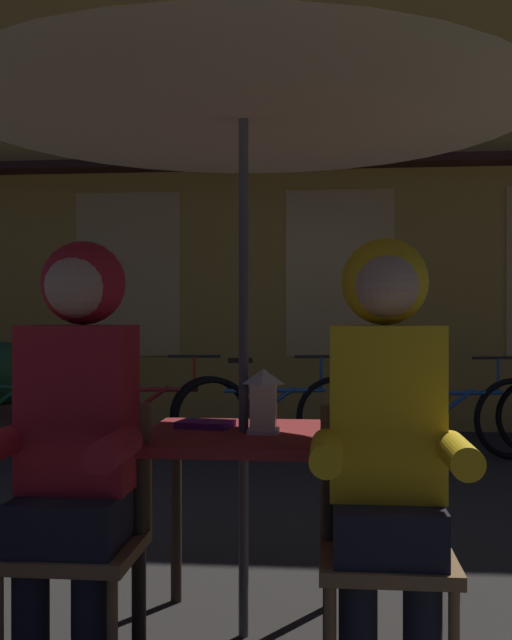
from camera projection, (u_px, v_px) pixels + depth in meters
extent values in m
plane|color=#2D2B28|center=(244.00, 636.00, 2.78)|extent=(60.00, 60.00, 0.00)
cube|color=maroon|center=(244.00, 437.00, 2.77)|extent=(0.72, 0.72, 0.04)
cylinder|color=#2D2319|center=(138.00, 564.00, 2.50)|extent=(0.04, 0.04, 0.70)
cylinder|color=#2D2319|center=(330.00, 570.00, 2.44)|extent=(0.04, 0.04, 0.70)
cylinder|color=#2D2319|center=(176.00, 515.00, 3.11)|extent=(0.04, 0.04, 0.70)
cylinder|color=#2D2319|center=(330.00, 519.00, 3.05)|extent=(0.04, 0.04, 0.70)
cylinder|color=#4C4C51|center=(244.00, 325.00, 2.77)|extent=(0.04, 0.04, 2.25)
cone|color=tan|center=(244.00, 66.00, 2.77)|extent=(2.10, 2.10, 0.38)
sphere|color=#4C4C51|center=(244.00, 5.00, 2.77)|extent=(0.06, 0.06, 0.06)
cube|color=white|center=(263.00, 431.00, 2.74)|extent=(0.11, 0.11, 0.02)
cube|color=white|center=(263.00, 406.00, 2.74)|extent=(0.09, 0.09, 0.16)
pyramid|color=white|center=(263.00, 376.00, 2.74)|extent=(0.11, 0.11, 0.06)
cube|color=olive|center=(74.00, 551.00, 2.38)|extent=(0.40, 0.40, 0.04)
cylinder|color=olive|center=(141.00, 604.00, 2.54)|extent=(0.03, 0.03, 0.41)
cylinder|color=olive|center=(42.00, 601.00, 2.57)|extent=(0.03, 0.03, 0.41)
cube|color=olive|center=(93.00, 465.00, 2.56)|extent=(0.40, 0.03, 0.42)
cube|color=olive|center=(387.00, 560.00, 2.29)|extent=(0.40, 0.40, 0.04)
cylinder|color=olive|center=(437.00, 615.00, 2.44)|extent=(0.03, 0.03, 0.41)
cylinder|color=olive|center=(330.00, 611.00, 2.48)|extent=(0.03, 0.03, 0.41)
cube|color=olive|center=(383.00, 471.00, 2.47)|extent=(0.40, 0.03, 0.42)
cylinder|color=black|center=(90.00, 634.00, 2.25)|extent=(0.11, 0.11, 0.45)
cylinder|color=black|center=(31.00, 632.00, 2.27)|extent=(0.11, 0.11, 0.45)
cube|color=black|center=(74.00, 518.00, 2.38)|extent=(0.32, 0.36, 0.16)
cube|color=red|center=(78.00, 408.00, 2.42)|extent=(0.34, 0.22, 0.52)
cylinder|color=red|center=(115.00, 449.00, 2.18)|extent=(0.09, 0.30, 0.09)
sphere|color=tan|center=(78.00, 286.00, 2.42)|extent=(0.21, 0.21, 0.21)
sphere|color=red|center=(83.00, 283.00, 2.47)|extent=(0.27, 0.27, 0.27)
cube|color=black|center=(387.00, 526.00, 2.29)|extent=(0.32, 0.36, 0.16)
cube|color=yellow|center=(386.00, 411.00, 2.33)|extent=(0.34, 0.22, 0.52)
cylinder|color=yellow|center=(459.00, 455.00, 2.09)|extent=(0.09, 0.30, 0.09)
cylinder|color=yellow|center=(326.00, 452.00, 2.13)|extent=(0.09, 0.30, 0.09)
sphere|color=tan|center=(386.00, 284.00, 2.33)|extent=(0.21, 0.21, 0.21)
sphere|color=yellow|center=(385.00, 282.00, 2.38)|extent=(0.27, 0.27, 0.27)
cube|color=gold|center=(236.00, 135.00, 8.20)|extent=(10.00, 0.60, 6.20)
cube|color=#E0B260|center=(128.00, 274.00, 8.01)|extent=(1.10, 0.02, 1.70)
cube|color=#E0B260|center=(340.00, 273.00, 7.80)|extent=(1.10, 0.02, 1.70)
cube|color=#331914|center=(231.00, 164.00, 7.76)|extent=(9.00, 0.36, 0.08)
torus|color=black|center=(61.00, 413.00, 6.56)|extent=(0.66, 0.10, 0.66)
cylinder|color=#236B3D|center=(5.00, 387.00, 6.64)|extent=(0.84, 0.10, 0.04)
cylinder|color=#236B3D|center=(47.00, 372.00, 6.58)|extent=(0.02, 0.02, 0.28)
cylinder|color=black|center=(47.00, 355.00, 6.57)|extent=(0.44, 0.06, 0.02)
torus|color=black|center=(209.00, 415.00, 6.42)|extent=(0.66, 0.09, 0.66)
torus|color=black|center=(88.00, 415.00, 6.46)|extent=(0.66, 0.09, 0.66)
cylinder|color=maroon|center=(148.00, 389.00, 6.44)|extent=(0.84, 0.08, 0.04)
cylinder|color=maroon|center=(134.00, 411.00, 6.45)|extent=(0.61, 0.07, 0.44)
cylinder|color=maroon|center=(115.00, 375.00, 6.45)|extent=(0.02, 0.02, 0.24)
cube|color=black|center=(115.00, 360.00, 6.45)|extent=(0.20, 0.09, 0.04)
cylinder|color=maroon|center=(194.00, 373.00, 6.43)|extent=(0.02, 0.02, 0.28)
cylinder|color=black|center=(194.00, 356.00, 6.43)|extent=(0.44, 0.05, 0.02)
torus|color=black|center=(336.00, 416.00, 6.38)|extent=(0.66, 0.15, 0.66)
torus|color=black|center=(213.00, 417.00, 6.32)|extent=(0.66, 0.15, 0.66)
cylinder|color=#1E4C93|center=(275.00, 390.00, 6.35)|extent=(0.83, 0.16, 0.04)
cylinder|color=#1E4C93|center=(260.00, 412.00, 6.34)|extent=(0.60, 0.13, 0.44)
cylinder|color=#1E4C93|center=(240.00, 376.00, 6.33)|extent=(0.02, 0.02, 0.24)
cube|color=black|center=(240.00, 360.00, 6.33)|extent=(0.21, 0.11, 0.04)
cylinder|color=#1E4C93|center=(321.00, 373.00, 6.37)|extent=(0.02, 0.02, 0.28)
cylinder|color=black|center=(321.00, 357.00, 6.37)|extent=(0.44, 0.09, 0.02)
torus|color=black|center=(512.00, 419.00, 6.21)|extent=(0.65, 0.21, 0.66)
torus|color=black|center=(391.00, 421.00, 6.05)|extent=(0.65, 0.21, 0.66)
cylinder|color=#1E4C93|center=(453.00, 393.00, 6.13)|extent=(0.82, 0.24, 0.04)
cylinder|color=#1E4C93|center=(438.00, 416.00, 6.11)|extent=(0.60, 0.18, 0.44)
cylinder|color=#1E4C93|center=(419.00, 379.00, 6.09)|extent=(0.02, 0.02, 0.24)
cube|color=black|center=(419.00, 362.00, 6.09)|extent=(0.21, 0.13, 0.04)
cylinder|color=#1E4C93|center=(498.00, 375.00, 6.19)|extent=(0.02, 0.02, 0.28)
cylinder|color=black|center=(498.00, 358.00, 6.19)|extent=(0.43, 0.13, 0.02)
cube|color=#661E7A|center=(205.00, 424.00, 2.89)|extent=(0.22, 0.18, 0.02)
cylinder|color=brown|center=(2.00, 421.00, 7.22)|extent=(0.36, 0.36, 0.34)
sphere|color=#285B2D|center=(2.00, 374.00, 7.22)|extent=(0.60, 0.60, 0.60)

